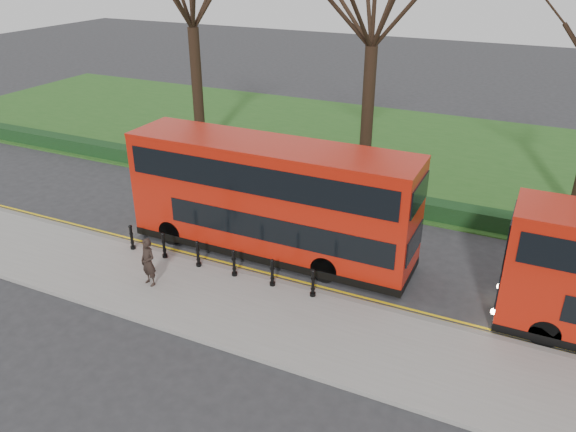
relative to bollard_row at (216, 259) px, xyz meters
The scene contains 10 objects.
ground 1.50m from the bollard_row, 93.94° to the left, with size 120.00×120.00×0.00m, color #28282B.
pavement 1.75m from the bollard_row, 93.22° to the right, with size 60.00×4.00×0.15m, color gray.
kerb 0.68m from the bollard_row, 104.86° to the left, with size 60.00×0.25×0.16m, color slate.
grass_verge 16.36m from the bollard_row, 90.33° to the left, with size 60.00×18.00×0.06m, color #26541C.
hedge 8.15m from the bollard_row, 90.65° to the left, with size 60.00×0.90×0.80m, color black.
yellow_line_outer 0.92m from the bollard_row, 98.13° to the left, with size 60.00×0.10×0.01m, color yellow.
yellow_line_inner 1.07m from the bollard_row, 96.24° to the left, with size 60.00×0.10×0.01m, color yellow.
bollard_row is the anchor object (origin of this frame).
bus_lead 3.05m from the bollard_row, 66.65° to the left, with size 11.22×2.58×4.46m.
pedestrian 2.43m from the bollard_row, 132.62° to the right, with size 0.65×0.42×1.77m, color black.
Camera 1 is at (10.07, -16.26, 10.97)m, focal length 35.00 mm.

